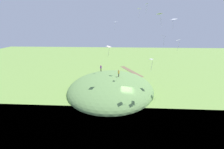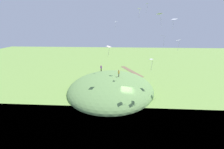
% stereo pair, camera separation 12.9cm
% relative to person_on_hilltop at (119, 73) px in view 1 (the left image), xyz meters
% --- Properties ---
extents(ground_plane, '(160.00, 160.00, 0.00)m').
position_rel_person_on_hilltop_xyz_m(ground_plane, '(-6.69, -1.87, -3.85)').
color(ground_plane, '#709744').
extents(grass_hill, '(25.38, 20.34, 5.65)m').
position_rel_person_on_hilltop_xyz_m(grass_hill, '(-0.69, 1.85, -3.85)').
color(grass_hill, '#658D4D').
rests_on(grass_hill, ground_plane).
extents(dirt_path, '(13.24, 7.15, 0.04)m').
position_rel_person_on_hilltop_xyz_m(dirt_path, '(14.71, -3.85, -3.83)').
color(dirt_path, brown).
rests_on(dirt_path, ground_plane).
extents(person_on_hilltop, '(0.44, 0.44, 1.71)m').
position_rel_person_on_hilltop_xyz_m(person_on_hilltop, '(0.00, 0.00, 0.00)').
color(person_on_hilltop, brown).
rests_on(person_on_hilltop, grass_hill).
extents(person_near_shore, '(0.44, 0.44, 1.84)m').
position_rel_person_on_hilltop_xyz_m(person_near_shore, '(7.22, 5.23, -0.69)').
color(person_near_shore, black).
rests_on(person_near_shore, grass_hill).
extents(kite_0, '(0.80, 0.78, 2.09)m').
position_rel_person_on_hilltop_xyz_m(kite_0, '(6.97, 1.18, 11.53)').
color(kite_0, white).
extents(kite_1, '(1.44, 1.34, 2.14)m').
position_rel_person_on_hilltop_xyz_m(kite_1, '(-2.12, -11.04, 11.96)').
color(kite_1, white).
extents(kite_2, '(1.30, 1.04, 2.08)m').
position_rel_person_on_hilltop_xyz_m(kite_2, '(-4.61, 2.01, 6.69)').
color(kite_2, silver).
extents(kite_3, '(0.91, 0.90, 2.15)m').
position_rel_person_on_hilltop_xyz_m(kite_3, '(-9.33, -5.79, 5.09)').
color(kite_3, white).
extents(kite_4, '(1.19, 1.21, 2.08)m').
position_rel_person_on_hilltop_xyz_m(kite_4, '(-7.96, -6.84, 12.63)').
color(kite_4, white).
extents(kite_5, '(1.24, 1.05, 2.31)m').
position_rel_person_on_hilltop_xyz_m(kite_5, '(-3.68, -11.84, 7.92)').
color(kite_5, white).
extents(kite_6, '(0.78, 0.95, 2.18)m').
position_rel_person_on_hilltop_xyz_m(kite_6, '(4.10, -4.55, 14.43)').
color(kite_6, white).
extents(kite_7, '(0.93, 0.70, 1.68)m').
position_rel_person_on_hilltop_xyz_m(kite_7, '(-7.81, -7.78, 9.04)').
color(kite_7, silver).
extents(kite_8, '(0.82, 0.59, 1.94)m').
position_rel_person_on_hilltop_xyz_m(kite_8, '(0.57, -5.78, 15.12)').
color(kite_8, white).
extents(mooring_post, '(0.14, 0.14, 0.95)m').
position_rel_person_on_hilltop_xyz_m(mooring_post, '(-10.24, -0.28, -3.37)').
color(mooring_post, brown).
rests_on(mooring_post, ground_plane).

